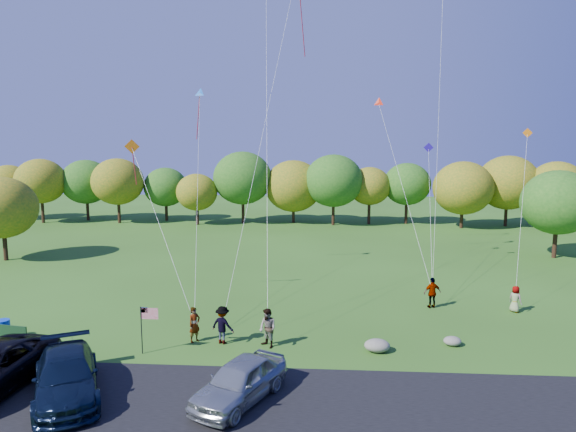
% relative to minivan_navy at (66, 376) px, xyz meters
% --- Properties ---
extents(ground, '(140.00, 140.00, 0.00)m').
position_rel_minivan_navy_xyz_m(ground, '(5.53, 4.06, -0.88)').
color(ground, '#2B5217').
rests_on(ground, ground).
extents(asphalt_lane, '(44.00, 6.00, 0.06)m').
position_rel_minivan_navy_xyz_m(asphalt_lane, '(5.53, 0.06, -0.85)').
color(asphalt_lane, black).
rests_on(asphalt_lane, ground).
extents(treeline, '(74.92, 27.11, 8.69)m').
position_rel_minivan_navy_xyz_m(treeline, '(6.91, 39.63, 3.87)').
color(treeline, '#361F13').
rests_on(treeline, ground).
extents(minivan_navy, '(4.61, 6.10, 1.65)m').
position_rel_minivan_navy_xyz_m(minivan_navy, '(0.00, 0.00, 0.00)').
color(minivan_navy, black).
rests_on(minivan_navy, asphalt_lane).
extents(minivan_silver, '(3.73, 5.02, 1.59)m').
position_rel_minivan_navy_xyz_m(minivan_silver, '(6.72, 0.12, -0.03)').
color(minivan_silver, '#979BA0').
rests_on(minivan_silver, asphalt_lane).
extents(flyer_a, '(0.73, 0.77, 1.76)m').
position_rel_minivan_navy_xyz_m(flyer_a, '(3.54, 5.87, -0.00)').
color(flyer_a, '#4C4C59').
rests_on(flyer_a, ground).
extents(flyer_b, '(1.16, 1.16, 1.90)m').
position_rel_minivan_navy_xyz_m(flyer_b, '(7.23, 5.44, 0.07)').
color(flyer_b, '#4C4C59').
rests_on(flyer_b, ground).
extents(flyer_c, '(1.38, 1.09, 1.87)m').
position_rel_minivan_navy_xyz_m(flyer_c, '(4.97, 5.77, 0.05)').
color(flyer_c, '#4C4C59').
rests_on(flyer_c, ground).
extents(flyer_d, '(1.16, 0.72, 1.84)m').
position_rel_minivan_navy_xyz_m(flyer_d, '(16.39, 11.96, 0.04)').
color(flyer_d, '#4C4C59').
rests_on(flyer_d, ground).
extents(flyer_e, '(0.86, 0.90, 1.55)m').
position_rel_minivan_navy_xyz_m(flyer_e, '(21.03, 11.50, -0.11)').
color(flyer_e, '#4C4C59').
rests_on(flyer_e, ground).
extents(park_bench, '(1.99, 0.64, 1.10)m').
position_rel_minivan_navy_xyz_m(park_bench, '(-5.21, 4.68, -0.29)').
color(park_bench, '#123218').
rests_on(park_bench, ground).
extents(trash_barrel, '(0.66, 0.66, 0.99)m').
position_rel_minivan_navy_xyz_m(trash_barrel, '(-6.13, 5.57, -0.39)').
color(trash_barrel, '#0D3AC6').
rests_on(trash_barrel, ground).
extents(flag_assembly, '(0.84, 0.55, 2.27)m').
position_rel_minivan_navy_xyz_m(flag_assembly, '(1.69, 4.29, 0.80)').
color(flag_assembly, black).
rests_on(flag_assembly, ground).
extents(boulder_near, '(1.21, 0.95, 0.60)m').
position_rel_minivan_navy_xyz_m(boulder_near, '(12.44, 5.23, -0.58)').
color(boulder_near, gray).
rests_on(boulder_near, ground).
extents(boulder_far, '(0.86, 0.71, 0.45)m').
position_rel_minivan_navy_xyz_m(boulder_far, '(16.17, 6.22, -0.66)').
color(boulder_far, slate).
rests_on(boulder_far, ground).
extents(kites_aloft, '(25.58, 10.58, 16.68)m').
position_rel_minivan_navy_xyz_m(kites_aloft, '(9.08, 18.51, 18.17)').
color(kites_aloft, orange).
rests_on(kites_aloft, ground).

